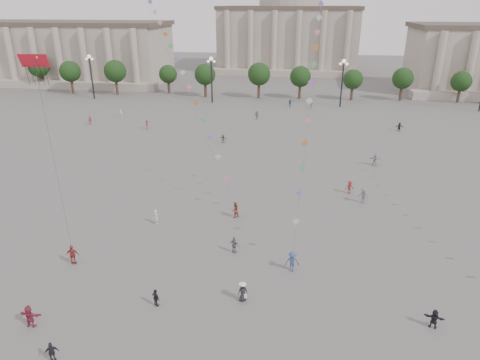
# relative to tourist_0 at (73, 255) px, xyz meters

# --- Properties ---
(ground) EXTENTS (360.00, 360.00, 0.00)m
(ground) POSITION_rel_tourist_0_xyz_m (13.16, -0.94, -0.96)
(ground) COLOR #555350
(ground) RESTS_ON ground
(hall_west) EXTENTS (84.00, 26.22, 17.20)m
(hall_west) POSITION_rel_tourist_0_xyz_m (-61.84, 92.95, 7.47)
(hall_west) COLOR #A19587
(hall_west) RESTS_ON ground
(hall_central) EXTENTS (48.30, 34.30, 35.50)m
(hall_central) POSITION_rel_tourist_0_xyz_m (13.16, 128.28, 13.28)
(hall_central) COLOR #A19587
(hall_central) RESTS_ON ground
(tree_row) EXTENTS (137.12, 5.12, 8.00)m
(tree_row) POSITION_rel_tourist_0_xyz_m (13.16, 77.06, 4.44)
(tree_row) COLOR #38291C
(tree_row) RESTS_ON ground
(lamp_post_far_west) EXTENTS (2.00, 0.90, 10.65)m
(lamp_post_far_west) POSITION_rel_tourist_0_xyz_m (-31.84, 69.06, 6.39)
(lamp_post_far_west) COLOR #262628
(lamp_post_far_west) RESTS_ON ground
(lamp_post_mid_west) EXTENTS (2.00, 0.90, 10.65)m
(lamp_post_mid_west) POSITION_rel_tourist_0_xyz_m (-1.84, 69.06, 6.39)
(lamp_post_mid_west) COLOR #262628
(lamp_post_mid_west) RESTS_ON ground
(lamp_post_mid_east) EXTENTS (2.00, 0.90, 10.65)m
(lamp_post_mid_east) POSITION_rel_tourist_0_xyz_m (28.16, 69.06, 6.39)
(lamp_post_mid_east) COLOR #262628
(lamp_post_mid_east) RESTS_ON ground
(person_crowd_0) EXTENTS (1.20, 0.85, 1.89)m
(person_crowd_0) POSITION_rel_tourist_0_xyz_m (16.77, 67.06, -0.01)
(person_crowd_0) COLOR #3A5082
(person_crowd_0) RESTS_ON ground
(person_crowd_2) EXTENTS (1.01, 1.21, 1.63)m
(person_crowd_2) POSITION_rel_tourist_0_xyz_m (-21.30, 45.92, -0.14)
(person_crowd_2) COLOR maroon
(person_crowd_2) RESTS_ON ground
(person_crowd_3) EXTENTS (1.49, 0.80, 1.53)m
(person_crowd_3) POSITION_rel_tourist_0_xyz_m (30.25, -3.80, -0.19)
(person_crowd_3) COLOR black
(person_crowd_3) RESTS_ON ground
(person_crowd_4) EXTENTS (1.63, 1.36, 1.75)m
(person_crowd_4) POSITION_rel_tourist_0_xyz_m (21.56, 66.75, -0.08)
(person_crowd_4) COLOR #AEADA9
(person_crowd_4) RESTS_ON ground
(person_crowd_6) EXTENTS (1.44, 1.20, 1.94)m
(person_crowd_6) POSITION_rel_tourist_0_xyz_m (27.55, 17.21, 0.01)
(person_crowd_6) COLOR slate
(person_crowd_6) RESTS_ON ground
(person_crowd_7) EXTENTS (1.76, 0.69, 1.85)m
(person_crowd_7) POSITION_rel_tourist_0_xyz_m (30.73, 30.59, -0.03)
(person_crowd_7) COLOR #AFB0AB
(person_crowd_7) RESTS_ON ground
(person_crowd_8) EXTENTS (1.22, 0.89, 1.69)m
(person_crowd_8) POSITION_rel_tourist_0_xyz_m (26.18, 19.75, -0.11)
(person_crowd_8) COLOR maroon
(person_crowd_8) RESTS_ON ground
(person_crowd_9) EXTENTS (1.55, 0.63, 1.63)m
(person_crowd_9) POSITION_rel_tourist_0_xyz_m (37.70, 49.99, -0.14)
(person_crowd_9) COLOR black
(person_crowd_9) RESTS_ON ground
(person_crowd_10) EXTENTS (0.56, 0.72, 1.74)m
(person_crowd_10) POSITION_rel_tourist_0_xyz_m (-17.47, 51.97, -0.09)
(person_crowd_10) COLOR silver
(person_crowd_10) RESTS_ON ground
(person_crowd_12) EXTENTS (1.44, 0.70, 1.49)m
(person_crowd_12) POSITION_rel_tourist_0_xyz_m (6.69, 38.12, -0.21)
(person_crowd_12) COLOR slate
(person_crowd_12) RESTS_ON ground
(person_crowd_13) EXTENTS (0.69, 0.71, 1.64)m
(person_crowd_13) POSITION_rel_tourist_0_xyz_m (4.95, 8.56, -0.14)
(person_crowd_13) COLOR silver
(person_crowd_13) RESTS_ON ground
(person_crowd_16) EXTENTS (1.12, 0.65, 1.79)m
(person_crowd_16) POSITION_rel_tourist_0_xyz_m (10.54, 54.72, -0.06)
(person_crowd_16) COLOR slate
(person_crowd_16) RESTS_ON ground
(person_crowd_17) EXTENTS (0.96, 1.25, 1.71)m
(person_crowd_17) POSITION_rel_tourist_0_xyz_m (-9.10, 44.43, -0.10)
(person_crowd_17) COLOR maroon
(person_crowd_17) RESTS_ON ground
(tourist_0) EXTENTS (1.18, 0.62, 1.91)m
(tourist_0) POSITION_rel_tourist_0_xyz_m (0.00, 0.00, 0.00)
(tourist_0) COLOR maroon
(tourist_0) RESTS_ON ground
(tourist_1) EXTENTS (0.94, 0.82, 1.51)m
(tourist_1) POSITION_rel_tourist_0_xyz_m (9.38, -4.51, -0.20)
(tourist_1) COLOR black
(tourist_1) RESTS_ON ground
(tourist_2) EXTENTS (1.68, 0.55, 1.80)m
(tourist_2) POSITION_rel_tourist_0_xyz_m (1.02, -8.10, -0.06)
(tourist_2) COLOR maroon
(tourist_2) RESTS_ON ground
(tourist_3) EXTENTS (1.06, 0.74, 1.67)m
(tourist_3) POSITION_rel_tourist_0_xyz_m (14.19, 4.06, -0.12)
(tourist_3) COLOR slate
(tourist_3) RESTS_ON ground
(tourist_4) EXTENTS (0.97, 0.73, 1.53)m
(tourist_4) POSITION_rel_tourist_0_xyz_m (4.44, -10.94, -0.19)
(tourist_4) COLOR black
(tourist_4) RESTS_ON ground
(kite_flyer_0) EXTENTS (1.10, 1.09, 1.80)m
(kite_flyer_0) POSITION_rel_tourist_0_xyz_m (13.07, 11.31, -0.06)
(kite_flyer_0) COLOR brown
(kite_flyer_0) RESTS_ON ground
(kite_flyer_1) EXTENTS (1.33, 0.86, 1.94)m
(kite_flyer_1) POSITION_rel_tourist_0_xyz_m (19.73, 1.84, 0.01)
(kite_flyer_1) COLOR navy
(kite_flyer_1) RESTS_ON ground
(hat_person) EXTENTS (0.95, 0.83, 1.69)m
(hat_person) POSITION_rel_tourist_0_xyz_m (16.00, -2.85, -0.10)
(hat_person) COLOR black
(hat_person) RESTS_ON ground
(dragon_kite) EXTENTS (2.24, 0.76, 16.96)m
(dragon_kite) POSITION_rel_tourist_0_xyz_m (-0.35, -0.03, 16.27)
(dragon_kite) COLOR red
(dragon_kite) RESTS_ON ground
(kite_train_west) EXTENTS (28.60, 40.36, 61.17)m
(kite_train_west) POSITION_rel_tourist_0_xyz_m (-2.06, 33.12, 19.32)
(kite_train_west) COLOR #3F3F3F
(kite_train_west) RESTS_ON ground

